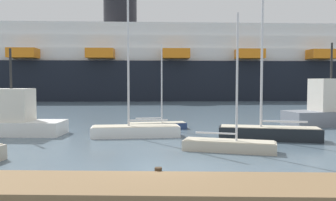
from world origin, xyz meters
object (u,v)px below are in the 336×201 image
Objects in this scene: cruise_ship at (235,66)px; sailboat_2 at (229,144)px; sailboat_1 at (269,131)px; fishing_boat_3 at (8,119)px; sailboat_3 at (136,129)px; fishing_boat_0 at (333,109)px; sailboat_5 at (157,125)px.

sailboat_2 is at bearing -104.04° from cruise_ship.
fishing_boat_3 is at bearing 3.88° from sailboat_1.
sailboat_1 reaches higher than sailboat_2.
fishing_boat_0 is (14.26, 5.90, 0.77)m from sailboat_3.
fishing_boat_3 is 50.38m from cruise_ship.
fishing_boat_3 is (-15.59, 1.46, 0.47)m from sailboat_1.
fishing_boat_0 is (13.16, 2.60, 0.90)m from sailboat_5.
cruise_ship is (12.40, 42.51, 5.83)m from sailboat_5.
cruise_ship is (-0.76, 39.91, 4.93)m from fishing_boat_0.
cruise_ship is at bearing 94.01° from sailboat_2.
sailboat_5 is (1.10, 3.31, -0.13)m from sailboat_3.
sailboat_1 is 1.13× the size of sailboat_3.
sailboat_3 is (-7.64, 0.94, -0.07)m from sailboat_1.
cruise_ship reaches higher than sailboat_5.
sailboat_2 is at bearing 32.71° from fishing_boat_0.
fishing_boat_3 is at bearing -12.01° from sailboat_3.
cruise_ship reaches higher than fishing_boat_0.
fishing_boat_3 is (-12.88, 4.67, 0.63)m from sailboat_2.
sailboat_5 reaches higher than fishing_boat_3.
sailboat_2 is at bearing 59.08° from sailboat_1.
cruise_ship reaches higher than fishing_boat_3.
sailboat_2 is at bearing -19.71° from fishing_boat_3.
sailboat_1 is 0.08× the size of cruise_ship.
sailboat_5 is at bearing -3.28° from fishing_boat_0.
fishing_boat_3 is at bearing 173.80° from sailboat_2.
sailboat_3 is 7.98m from fishing_boat_3.
sailboat_3 reaches higher than fishing_boat_3.
sailboat_5 is 9.49m from fishing_boat_3.
sailboat_5 is 0.05× the size of cruise_ship.
cruise_ship reaches higher than sailboat_2.
sailboat_2 is 0.79× the size of sailboat_3.
fishing_boat_3 is (-22.21, -5.38, -0.23)m from fishing_boat_0.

